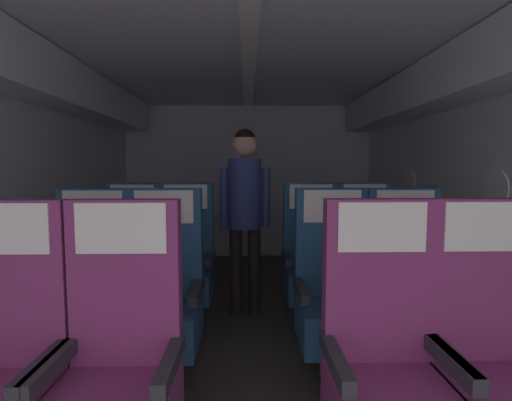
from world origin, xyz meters
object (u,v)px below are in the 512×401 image
object	(u,v)px
seat_a_left_aisle	(118,376)
seat_a_right_aisle	(495,370)
seat_b_left_aisle	(163,301)
seat_b_right_window	(334,299)
seat_a_right_window	(386,372)
seat_c_right_window	(312,265)
seat_c_right_aisle	(366,265)
seat_b_right_aisle	(408,300)
seat_c_left_aisle	(185,266)
flight_attendant	(245,201)
seat_c_left_window	(131,266)
seat_b_left_window	(90,302)

from	to	relation	value
seat_a_left_aisle	seat_a_right_aisle	size ratio (longest dim) A/B	1.00
seat_b_left_aisle	seat_b_right_window	bearing A→B (deg)	1.08
seat_a_right_aisle	seat_a_right_window	world-z (taller)	same
seat_b_right_window	seat_c_right_window	world-z (taller)	same
seat_a_right_window	seat_b_right_window	distance (m)	0.84
seat_b_right_window	seat_c_right_aisle	distance (m)	0.93
seat_b_left_aisle	seat_c_right_aisle	size ratio (longest dim) A/B	1.00
seat_b_right_aisle	seat_c_right_aisle	bearing A→B (deg)	89.50
seat_a_right_window	seat_c_left_aisle	size ratio (longest dim) A/B	1.00
seat_b_left_aisle	seat_c_left_aisle	size ratio (longest dim) A/B	1.00
seat_a_left_aisle	seat_b_right_aisle	world-z (taller)	same
seat_a_right_aisle	seat_c_left_aisle	size ratio (longest dim) A/B	1.00
seat_b_right_aisle	seat_c_right_window	size ratio (longest dim) A/B	1.00
seat_b_left_aisle	seat_b_right_aisle	size ratio (longest dim) A/B	1.00
seat_c_left_aisle	flight_attendant	bearing A→B (deg)	24.45
seat_a_right_aisle	seat_b_right_window	xyz separation A→B (m)	(-0.44, 0.84, 0.00)
seat_a_right_window	seat_c_right_window	distance (m)	1.66
seat_a_left_aisle	seat_c_right_window	world-z (taller)	same
flight_attendant	seat_a_right_aisle	bearing A→B (deg)	105.40
seat_c_left_window	seat_b_left_aisle	bearing A→B (deg)	-62.37
seat_b_left_window	seat_b_left_aisle	bearing A→B (deg)	0.10
seat_b_left_window	seat_c_right_aisle	xyz separation A→B (m)	(1.91, 0.84, 0.00)
seat_b_right_window	seat_c_left_window	world-z (taller)	same
seat_c_right_window	seat_b_right_aisle	bearing A→B (deg)	-62.29
seat_a_right_aisle	seat_c_right_window	xyz separation A→B (m)	(-0.44, 1.65, 0.00)
seat_b_right_aisle	seat_c_left_window	xyz separation A→B (m)	(-1.91, 0.84, 0.00)
seat_a_left_aisle	seat_a_right_window	size ratio (longest dim) A/B	1.00
seat_b_left_window	flight_attendant	world-z (taller)	flight_attendant
seat_b_left_window	seat_c_right_window	bearing A→B (deg)	29.74
seat_b_right_window	seat_c_left_window	bearing A→B (deg)	150.95
seat_b_left_aisle	seat_c_right_aisle	bearing A→B (deg)	29.51
seat_a_right_aisle	seat_c_right_aisle	xyz separation A→B (m)	(0.00, 1.66, 0.00)
seat_b_right_aisle	seat_b_right_window	xyz separation A→B (m)	(-0.44, 0.03, 0.00)
seat_b_right_window	seat_c_right_aisle	size ratio (longest dim) A/B	1.00
seat_a_left_aisle	seat_b_left_window	distance (m)	0.94
seat_c_left_window	seat_c_left_aisle	size ratio (longest dim) A/B	1.00
seat_c_left_window	seat_c_left_aisle	world-z (taller)	same
seat_a_left_aisle	flight_attendant	xyz separation A→B (m)	(0.47, 1.88, 0.50)
seat_a_right_window	flight_attendant	world-z (taller)	flight_attendant
seat_a_left_aisle	seat_b_left_aisle	size ratio (longest dim) A/B	1.00
seat_a_left_aisle	seat_c_left_aisle	world-z (taller)	same
seat_a_left_aisle	seat_c_right_aisle	world-z (taller)	same
seat_b_left_aisle	seat_b_right_window	world-z (taller)	same
seat_a_right_window	seat_a_left_aisle	bearing A→B (deg)	-179.67
seat_a_left_aisle	seat_c_left_window	distance (m)	1.72
seat_b_left_window	seat_b_right_window	distance (m)	1.46
seat_b_left_window	flight_attendant	bearing A→B (deg)	49.18
seat_b_left_window	seat_b_right_aisle	world-z (taller)	same
seat_a_right_aisle	seat_c_left_window	xyz separation A→B (m)	(-1.91, 1.65, 0.00)
seat_b_right_window	flight_attendant	size ratio (longest dim) A/B	0.72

